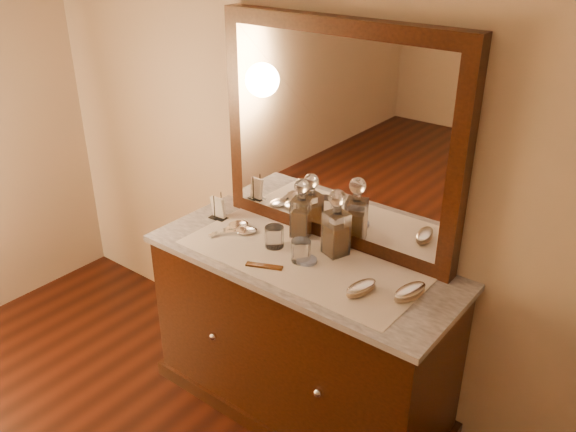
% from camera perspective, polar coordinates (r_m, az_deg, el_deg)
% --- Properties ---
extents(dresser_cabinet, '(1.40, 0.55, 0.82)m').
position_cam_1_polar(dresser_cabinet, '(2.91, 1.24, -11.53)').
color(dresser_cabinet, black).
rests_on(dresser_cabinet, floor).
extents(dresser_plinth, '(1.46, 0.59, 0.08)m').
position_cam_1_polar(dresser_plinth, '(3.15, 1.17, -16.82)').
color(dresser_plinth, black).
rests_on(dresser_plinth, floor).
extents(knob_left, '(0.04, 0.04, 0.04)m').
position_cam_1_polar(knob_left, '(2.87, -7.14, -11.30)').
color(knob_left, silver).
rests_on(knob_left, dresser_cabinet).
extents(knob_right, '(0.04, 0.04, 0.04)m').
position_cam_1_polar(knob_right, '(2.57, 2.85, -16.44)').
color(knob_right, silver).
rests_on(knob_right, dresser_cabinet).
extents(marble_top, '(1.44, 0.59, 0.03)m').
position_cam_1_polar(marble_top, '(2.67, 1.32, -4.33)').
color(marble_top, silver).
rests_on(marble_top, dresser_cabinet).
extents(mirror_frame, '(1.20, 0.08, 1.00)m').
position_cam_1_polar(mirror_frame, '(2.63, 4.66, 7.54)').
color(mirror_frame, black).
rests_on(mirror_frame, marble_top).
extents(mirror_glass, '(1.06, 0.01, 0.86)m').
position_cam_1_polar(mirror_glass, '(2.61, 4.25, 7.35)').
color(mirror_glass, white).
rests_on(mirror_glass, marble_top).
extents(lace_runner, '(1.10, 0.45, 0.00)m').
position_cam_1_polar(lace_runner, '(2.64, 1.07, -4.19)').
color(lace_runner, silver).
rests_on(lace_runner, marble_top).
extents(pin_dish, '(0.10, 0.10, 0.02)m').
position_cam_1_polar(pin_dish, '(2.62, 1.83, -4.24)').
color(pin_dish, silver).
rests_on(pin_dish, lace_runner).
extents(comb, '(0.16, 0.09, 0.01)m').
position_cam_1_polar(comb, '(2.59, -2.27, -4.77)').
color(comb, brown).
rests_on(comb, lace_runner).
extents(napkin_rack, '(0.09, 0.06, 0.13)m').
position_cam_1_polar(napkin_rack, '(3.00, -6.66, 0.69)').
color(napkin_rack, black).
rests_on(napkin_rack, marble_top).
extents(decanter_left, '(0.11, 0.11, 0.29)m').
position_cam_1_polar(decanter_left, '(2.79, 1.28, 0.19)').
color(decanter_left, '#965B15').
rests_on(decanter_left, lace_runner).
extents(decanter_right, '(0.12, 0.12, 0.31)m').
position_cam_1_polar(decanter_right, '(2.64, 4.60, -1.29)').
color(decanter_right, '#965B15').
rests_on(decanter_right, lace_runner).
extents(brush_near, '(0.10, 0.16, 0.04)m').
position_cam_1_polar(brush_near, '(2.43, 6.95, -6.83)').
color(brush_near, '#997D5E').
rests_on(brush_near, lace_runner).
extents(brush_far, '(0.11, 0.18, 0.05)m').
position_cam_1_polar(brush_far, '(2.43, 11.51, -7.10)').
color(brush_far, '#997D5E').
rests_on(brush_far, lace_runner).
extents(hand_mirror_outer, '(0.10, 0.23, 0.02)m').
position_cam_1_polar(hand_mirror_outer, '(2.91, -5.08, -0.95)').
color(hand_mirror_outer, silver).
rests_on(hand_mirror_outer, lace_runner).
extents(hand_mirror_inner, '(0.18, 0.20, 0.02)m').
position_cam_1_polar(hand_mirror_inner, '(2.87, -4.35, -1.42)').
color(hand_mirror_inner, silver).
rests_on(hand_mirror_inner, lace_runner).
extents(tumblers, '(0.26, 0.12, 0.10)m').
position_cam_1_polar(tumblers, '(2.67, -0.05, -2.64)').
color(tumblers, white).
rests_on(tumblers, lace_runner).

